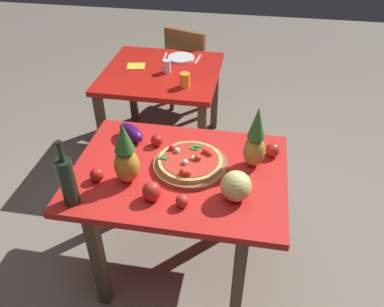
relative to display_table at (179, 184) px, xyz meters
The scene contains 22 objects.
ground_plane 0.63m from the display_table, ahead, with size 10.00×10.00×0.00m, color gray.
display_table is the anchor object (origin of this frame).
background_table 1.25m from the display_table, 107.89° to the left, with size 0.90×0.88×0.72m.
dining_chair 1.88m from the display_table, 98.23° to the left, with size 0.51×0.51×0.85m.
pizza_board 0.13m from the display_table, 39.10° to the left, with size 0.40×0.40×0.03m, color brown.
pizza 0.15m from the display_table, 37.70° to the left, with size 0.35×0.35×0.06m.
wine_bottle 0.61m from the display_table, 144.85° to the right, with size 0.08×0.08×0.36m.
pineapple_left 0.37m from the display_table, 153.33° to the right, with size 0.13×0.13×0.34m.
pineapple_right 0.47m from the display_table, 17.04° to the left, with size 0.12×0.12×0.36m.
melon 0.39m from the display_table, 27.28° to the right, with size 0.15×0.15×0.15m, color #D8D374.
bell_pepper 0.29m from the display_table, 110.11° to the right, with size 0.09×0.09×0.10m, color red.
eggplant 0.44m from the display_table, 144.43° to the left, with size 0.20×0.09×0.09m, color #3A0F57.
tomato_at_corner 0.30m from the display_table, 75.46° to the right, with size 0.06×0.06×0.06m, color red.
tomato_near_board 0.30m from the display_table, 130.06° to the left, with size 0.07×0.07×0.07m, color red.
tomato_beside_pepper 0.45m from the display_table, 159.44° to the right, with size 0.07×0.07×0.07m, color red.
tomato_by_bottle 0.55m from the display_table, 23.91° to the left, with size 0.08×0.08×0.08m, color red.
drinking_glass_juice 0.98m from the display_table, 98.82° to the left, with size 0.07×0.07×0.10m, color #F5A429.
drinking_glass_water 1.22m from the display_table, 105.76° to the left, with size 0.06×0.06×0.10m, color silver.
dinner_plate 1.47m from the display_table, 100.72° to the left, with size 0.22×0.22×0.02m, color white.
fork_utensil 1.50m from the display_table, 105.98° to the left, with size 0.02×0.18×0.01m, color silver.
knife_utensil 1.45m from the display_table, 95.26° to the left, with size 0.02×0.18×0.01m, color silver.
napkin_folded 1.37m from the display_table, 116.02° to the left, with size 0.14×0.12×0.01m, color yellow.
Camera 1 is at (0.35, -1.59, 2.05)m, focal length 36.91 mm.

